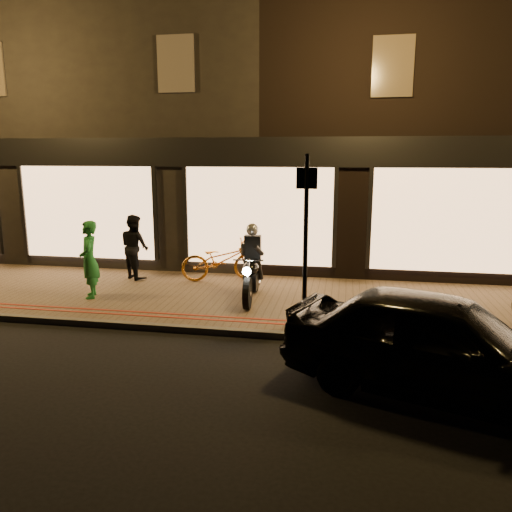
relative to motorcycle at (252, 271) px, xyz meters
The scene contains 11 objects.
ground 2.05m from the motorcycle, 96.39° to the right, with size 90.00×90.00×0.00m, color black.
sidewalk 0.71m from the motorcycle, 155.91° to the left, with size 50.00×4.00×0.12m, color brown.
kerb_stone 1.98m from the motorcycle, 96.56° to the right, with size 50.00×0.14×0.12m, color #59544C.
red_kerb_lines 1.50m from the motorcycle, 98.95° to the right, with size 50.00×0.26×0.01m.
building_row 7.91m from the motorcycle, 91.73° to the left, with size 48.00×10.11×8.50m.
motorcycle is the anchor object (origin of this frame).
sign_post 2.25m from the motorcycle, 51.77° to the right, with size 0.35×0.08×3.00m.
bicycle_gold 1.75m from the motorcycle, 125.59° to the left, with size 0.66×1.89×1.00m, color orange.
person_green 3.42m from the motorcycle, behind, with size 0.60×0.39×1.63m, color #1E742E.
person_dark 3.38m from the motorcycle, 158.04° to the left, with size 0.76×0.59×1.57m, color black.
parked_car 4.67m from the motorcycle, 47.72° to the right, with size 1.64×4.07×1.39m, color black.
Camera 1 is at (2.09, -8.00, 3.13)m, focal length 35.00 mm.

